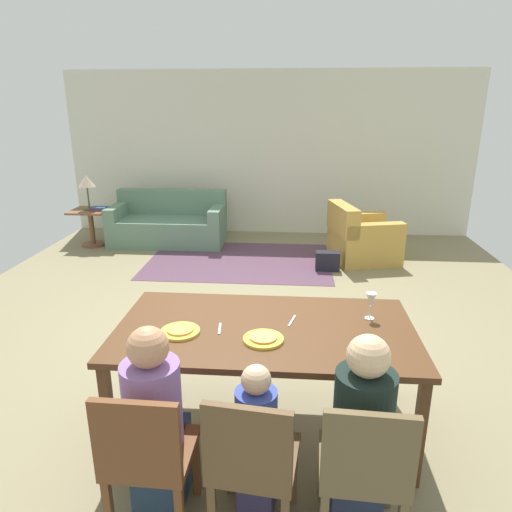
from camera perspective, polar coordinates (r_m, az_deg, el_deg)
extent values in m
cube|color=#817755|center=(5.15, -0.45, -6.34)|extent=(6.84, 6.37, 0.02)
cube|color=beige|center=(7.95, 1.60, 12.56)|extent=(6.84, 0.10, 2.70)
cube|color=#523119|center=(3.02, 1.14, -9.17)|extent=(1.93, 1.04, 0.04)
cube|color=#523119|center=(3.03, -17.88, -18.56)|extent=(0.06, 0.06, 0.72)
cube|color=#523119|center=(2.93, 19.65, -20.10)|extent=(0.06, 0.06, 0.72)
cube|color=#523119|center=(3.75, -12.64, -10.39)|extent=(0.06, 0.06, 0.72)
cube|color=#523119|center=(3.68, 16.08, -11.32)|extent=(0.06, 0.06, 0.72)
cylinder|color=yellow|center=(2.97, -9.41, -9.24)|extent=(0.25, 0.25, 0.02)
cylinder|color=gold|center=(2.97, -9.42, -8.99)|extent=(0.17, 0.17, 0.01)
cylinder|color=yellow|center=(2.85, 0.92, -10.31)|extent=(0.25, 0.25, 0.02)
cylinder|color=tan|center=(2.84, 0.92, -10.05)|extent=(0.17, 0.17, 0.01)
cylinder|color=silver|center=(3.21, 13.94, -7.52)|extent=(0.06, 0.06, 0.01)
cylinder|color=silver|center=(3.19, 14.00, -6.75)|extent=(0.01, 0.01, 0.09)
cone|color=silver|center=(3.15, 14.12, -5.26)|extent=(0.07, 0.07, 0.09)
cube|color=silver|center=(2.99, -4.53, -8.99)|extent=(0.03, 0.15, 0.01)
cube|color=silver|center=(3.09, 4.50, -8.04)|extent=(0.06, 0.17, 0.01)
cube|color=brown|center=(2.62, -12.76, -22.70)|extent=(0.43, 0.43, 0.04)
cube|color=brown|center=(2.34, -14.70, -21.36)|extent=(0.42, 0.05, 0.42)
cube|color=brown|center=(2.86, -7.44, -24.29)|extent=(0.04, 0.04, 0.41)
cube|color=brown|center=(2.94, -14.89, -23.27)|extent=(0.04, 0.04, 0.41)
cube|color=brown|center=(2.71, -17.81, -28.10)|extent=(0.04, 0.04, 0.41)
cube|color=#263E55|center=(2.85, -11.53, -24.04)|extent=(0.27, 0.35, 0.45)
cylinder|color=#8E68B0|center=(2.51, -12.76, -17.49)|extent=(0.30, 0.30, 0.46)
sphere|color=tan|center=(2.34, -13.32, -11.00)|extent=(0.21, 0.21, 0.21)
cube|color=brown|center=(2.53, -0.10, -23.84)|extent=(0.47, 0.47, 0.04)
cube|color=brown|center=(2.24, -1.15, -22.66)|extent=(0.42, 0.09, 0.42)
cube|color=brown|center=(2.80, 4.71, -25.26)|extent=(0.04, 0.04, 0.41)
cube|color=brown|center=(2.85, -3.21, -24.32)|extent=(0.04, 0.04, 0.41)
cube|color=#383156|center=(2.76, 0.27, -25.39)|extent=(0.21, 0.27, 0.45)
cylinder|color=#374AAE|center=(2.46, 0.01, -19.70)|extent=(0.22, 0.22, 0.33)
sphere|color=beige|center=(2.32, 0.01, -15.14)|extent=(0.15, 0.15, 0.15)
cube|color=brown|center=(2.56, 12.99, -23.93)|extent=(0.44, 0.44, 0.04)
cube|color=brown|center=(2.26, 13.88, -22.80)|extent=(0.42, 0.06, 0.42)
cube|color=brown|center=(2.86, 16.25, -24.84)|extent=(0.04, 0.04, 0.41)
cube|color=brown|center=(2.83, 8.29, -24.85)|extent=(0.04, 0.04, 0.41)
cube|color=#28314D|center=(2.80, 12.32, -25.15)|extent=(0.28, 0.35, 0.45)
cylinder|color=black|center=(2.45, 13.22, -18.62)|extent=(0.30, 0.30, 0.46)
sphere|color=beige|center=(2.27, 13.82, -12.02)|extent=(0.21, 0.21, 0.21)
cube|color=#573A4E|center=(6.61, -2.09, -0.57)|extent=(2.60, 1.80, 0.01)
cube|color=slate|center=(7.54, -10.86, 3.11)|extent=(1.80, 0.84, 0.42)
cube|color=slate|center=(7.77, -10.39, 6.69)|extent=(1.80, 0.20, 0.40)
cube|color=slate|center=(7.72, -16.82, 5.38)|extent=(0.18, 0.84, 0.20)
cube|color=slate|center=(7.30, -4.83, 5.38)|extent=(0.18, 0.84, 0.20)
cube|color=#BA9241|center=(6.78, 13.27, 1.25)|extent=(1.01, 1.02, 0.42)
cube|color=#BA9241|center=(6.56, 10.76, 4.57)|extent=(0.39, 0.87, 0.40)
cube|color=#BA9241|center=(6.40, 14.56, 3.04)|extent=(0.86, 0.37, 0.20)
cube|color=#BA9241|center=(7.00, 12.45, 4.47)|extent=(0.86, 0.37, 0.20)
cube|color=brown|center=(7.68, -19.98, 5.34)|extent=(0.56, 0.56, 0.03)
cylinder|color=brown|center=(7.74, -19.75, 3.25)|extent=(0.08, 0.08, 0.55)
cylinder|color=brown|center=(7.81, -19.55, 1.40)|extent=(0.36, 0.36, 0.03)
cylinder|color=#484D2B|center=(7.67, -20.00, 5.52)|extent=(0.16, 0.16, 0.02)
cylinder|color=#484D2B|center=(7.64, -20.15, 6.83)|extent=(0.02, 0.02, 0.34)
cone|color=#BFA791|center=(7.60, -20.36, 8.75)|extent=(0.26, 0.26, 0.18)
cube|color=#9C3239|center=(7.58, -19.02, 5.51)|extent=(0.22, 0.16, 0.03)
cube|color=#2C4D85|center=(7.56, -18.90, 5.71)|extent=(0.22, 0.16, 0.03)
cube|color=black|center=(6.27, 8.89, -0.63)|extent=(0.32, 0.16, 0.26)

